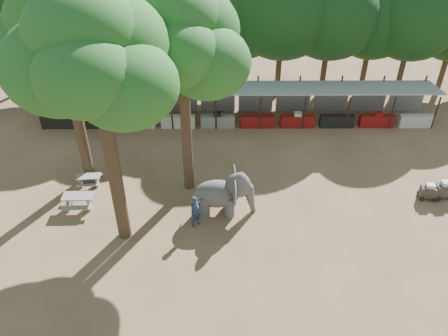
{
  "coord_description": "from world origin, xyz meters",
  "views": [
    {
      "loc": [
        -1.1,
        -14.09,
        15.45
      ],
      "look_at": [
        -1.0,
        5.0,
        2.0
      ],
      "focal_mm": 35.0,
      "sensor_mm": 36.0,
      "label": 1
    }
  ],
  "objects_px": {
    "picnic_table_near": "(79,200)",
    "picnic_table_far": "(89,179)",
    "elephant": "(224,193)",
    "handler": "(196,212)",
    "cart_back": "(444,190)",
    "yard_tree_left": "(59,40)",
    "cart_front": "(429,191)",
    "yard_tree_back": "(179,40)",
    "yard_tree_center": "(92,58)"
  },
  "relations": [
    {
      "from": "picnic_table_near",
      "to": "picnic_table_far",
      "type": "distance_m",
      "value": 1.99
    },
    {
      "from": "elephant",
      "to": "handler",
      "type": "bearing_deg",
      "value": -144.84
    },
    {
      "from": "cart_back",
      "to": "picnic_table_near",
      "type": "bearing_deg",
      "value": 177.22
    },
    {
      "from": "handler",
      "to": "picnic_table_far",
      "type": "xyz_separation_m",
      "value": [
        -6.33,
        3.42,
        -0.47
      ]
    },
    {
      "from": "yard_tree_left",
      "to": "cart_front",
      "type": "height_order",
      "value": "yard_tree_left"
    },
    {
      "from": "cart_back",
      "to": "yard_tree_back",
      "type": "bearing_deg",
      "value": 169.99
    },
    {
      "from": "picnic_table_near",
      "to": "picnic_table_far",
      "type": "relative_size",
      "value": 1.17
    },
    {
      "from": "cart_back",
      "to": "yard_tree_left",
      "type": "bearing_deg",
      "value": 168.67
    },
    {
      "from": "yard_tree_center",
      "to": "elephant",
      "type": "relative_size",
      "value": 3.68
    },
    {
      "from": "yard_tree_center",
      "to": "cart_back",
      "type": "bearing_deg",
      "value": 8.98
    },
    {
      "from": "yard_tree_center",
      "to": "cart_front",
      "type": "bearing_deg",
      "value": 9.16
    },
    {
      "from": "yard_tree_center",
      "to": "yard_tree_back",
      "type": "height_order",
      "value": "yard_tree_center"
    },
    {
      "from": "elephant",
      "to": "cart_front",
      "type": "height_order",
      "value": "elephant"
    },
    {
      "from": "picnic_table_far",
      "to": "cart_back",
      "type": "distance_m",
      "value": 20.06
    },
    {
      "from": "elephant",
      "to": "handler",
      "type": "distance_m",
      "value": 1.84
    },
    {
      "from": "yard_tree_center",
      "to": "picnic_table_near",
      "type": "relative_size",
      "value": 7.14
    },
    {
      "from": "picnic_table_far",
      "to": "cart_front",
      "type": "height_order",
      "value": "cart_front"
    },
    {
      "from": "handler",
      "to": "picnic_table_far",
      "type": "height_order",
      "value": "handler"
    },
    {
      "from": "yard_tree_center",
      "to": "cart_back",
      "type": "xyz_separation_m",
      "value": [
        17.37,
        2.75,
        -8.67
      ]
    },
    {
      "from": "picnic_table_far",
      "to": "elephant",
      "type": "bearing_deg",
      "value": -21.82
    },
    {
      "from": "yard_tree_center",
      "to": "elephant",
      "type": "bearing_deg",
      "value": 17.02
    },
    {
      "from": "yard_tree_back",
      "to": "elephant",
      "type": "height_order",
      "value": "yard_tree_back"
    },
    {
      "from": "yard_tree_left",
      "to": "yard_tree_center",
      "type": "xyz_separation_m",
      "value": [
        3.0,
        -5.0,
        1.01
      ]
    },
    {
      "from": "yard_tree_left",
      "to": "handler",
      "type": "bearing_deg",
      "value": -33.83
    },
    {
      "from": "yard_tree_back",
      "to": "elephant",
      "type": "relative_size",
      "value": 3.47
    },
    {
      "from": "picnic_table_near",
      "to": "handler",
      "type": "bearing_deg",
      "value": -13.88
    },
    {
      "from": "yard_tree_back",
      "to": "picnic_table_far",
      "type": "bearing_deg",
      "value": -179.49
    },
    {
      "from": "elephant",
      "to": "yard_tree_center",
      "type": "bearing_deg",
      "value": -163.33
    },
    {
      "from": "yard_tree_center",
      "to": "handler",
      "type": "xyz_separation_m",
      "value": [
        3.68,
        0.53,
        -8.29
      ]
    },
    {
      "from": "picnic_table_near",
      "to": "picnic_table_far",
      "type": "height_order",
      "value": "picnic_table_near"
    },
    {
      "from": "yard_tree_left",
      "to": "elephant",
      "type": "relative_size",
      "value": 3.37
    },
    {
      "from": "handler",
      "to": "yard_tree_back",
      "type": "bearing_deg",
      "value": 55.64
    },
    {
      "from": "elephant",
      "to": "picnic_table_far",
      "type": "distance_m",
      "value": 8.2
    },
    {
      "from": "cart_front",
      "to": "yard_tree_left",
      "type": "bearing_deg",
      "value": -179.61
    },
    {
      "from": "yard_tree_left",
      "to": "yard_tree_back",
      "type": "xyz_separation_m",
      "value": [
        6.0,
        -1.0,
        0.34
      ]
    },
    {
      "from": "yard_tree_left",
      "to": "cart_back",
      "type": "height_order",
      "value": "yard_tree_left"
    },
    {
      "from": "yard_tree_back",
      "to": "handler",
      "type": "relative_size",
      "value": 6.22
    },
    {
      "from": "elephant",
      "to": "handler",
      "type": "relative_size",
      "value": 1.79
    },
    {
      "from": "picnic_table_near",
      "to": "yard_tree_left",
      "type": "bearing_deg",
      "value": 94.72
    },
    {
      "from": "yard_tree_center",
      "to": "picnic_table_far",
      "type": "distance_m",
      "value": 9.98
    },
    {
      "from": "yard_tree_back",
      "to": "yard_tree_center",
      "type": "bearing_deg",
      "value": -126.86
    },
    {
      "from": "yard_tree_left",
      "to": "picnic_table_near",
      "type": "distance_m",
      "value": 8.25
    },
    {
      "from": "yard_tree_center",
      "to": "handler",
      "type": "distance_m",
      "value": 9.09
    },
    {
      "from": "yard_tree_left",
      "to": "picnic_table_far",
      "type": "relative_size",
      "value": 7.64
    },
    {
      "from": "picnic_table_near",
      "to": "cart_back",
      "type": "bearing_deg",
      "value": 1.07
    },
    {
      "from": "yard_tree_back",
      "to": "handler",
      "type": "distance_m",
      "value": 8.41
    },
    {
      "from": "elephant",
      "to": "cart_front",
      "type": "bearing_deg",
      "value": 5.1
    },
    {
      "from": "elephant",
      "to": "yard_tree_back",
      "type": "bearing_deg",
      "value": 131.21
    },
    {
      "from": "elephant",
      "to": "cart_back",
      "type": "relative_size",
      "value": 2.79
    },
    {
      "from": "picnic_table_near",
      "to": "cart_front",
      "type": "height_order",
      "value": "cart_front"
    }
  ]
}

